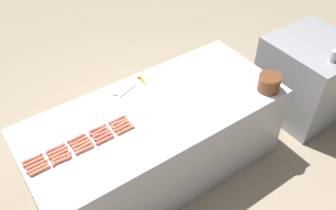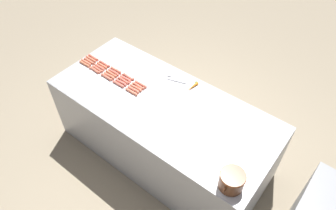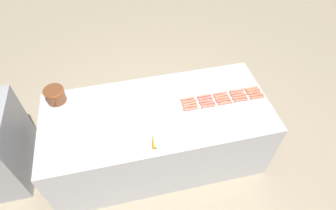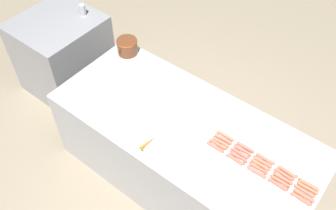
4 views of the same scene
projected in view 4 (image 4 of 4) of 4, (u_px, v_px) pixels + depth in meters
The scene contains 32 objects.
ground_plane at pixel (182, 175), 3.85m from camera, with size 20.00×20.00×0.00m, color gray.
griddle_counter at pixel (184, 152), 3.53m from camera, with size 1.07×2.42×0.87m.
back_cabinet at pixel (64, 54), 4.42m from camera, with size 0.90×0.86×0.95m, color #939599.
hot_dog_0 at pixel (301, 199), 2.71m from camera, with size 0.04×0.17×0.03m.
hot_dog_1 at pixel (278, 185), 2.79m from camera, with size 0.04×0.17×0.03m.
hot_dog_2 at pixel (256, 172), 2.86m from camera, with size 0.03×0.17×0.03m.
hot_dog_3 at pixel (235, 159), 2.94m from camera, with size 0.04×0.17×0.03m.
hot_dog_4 at pixel (215, 147), 3.02m from camera, with size 0.03×0.17×0.03m.
hot_dog_5 at pixel (304, 196), 2.73m from camera, with size 0.03×0.17×0.03m.
hot_dog_6 at pixel (280, 181), 2.81m from camera, with size 0.03×0.17×0.03m.
hot_dog_7 at pixel (258, 168), 2.89m from camera, with size 0.04×0.17×0.03m.
hot_dog_8 at pixel (238, 157), 2.96m from camera, with size 0.04×0.17×0.03m.
hot_dog_9 at pixel (218, 144), 3.04m from camera, with size 0.04×0.17×0.03m.
hot_dog_10 at pixel (305, 191), 2.75m from camera, with size 0.03×0.17×0.03m.
hot_dog_11 at pixel (283, 178), 2.83m from camera, with size 0.03×0.17×0.03m.
hot_dog_12 at pixel (261, 165), 2.91m from camera, with size 0.03×0.17×0.03m.
hot_dog_13 at pixel (240, 153), 2.98m from camera, with size 0.04×0.17×0.03m.
hot_dog_14 at pixel (221, 142), 3.06m from camera, with size 0.04×0.17×0.03m.
hot_dog_15 at pixel (308, 188), 2.77m from camera, with size 0.03×0.17×0.03m.
hot_dog_16 at pixel (284, 174), 2.85m from camera, with size 0.04×0.17×0.03m.
hot_dog_17 at pixel (263, 162), 2.93m from camera, with size 0.04×0.17×0.03m.
hot_dog_18 at pixel (243, 150), 3.00m from camera, with size 0.04×0.17×0.03m.
hot_dog_19 at pixel (223, 139), 3.07m from camera, with size 0.04×0.17×0.03m.
hot_dog_20 at pixel (309, 185), 2.79m from camera, with size 0.03×0.17×0.03m.
hot_dog_21 at pixel (287, 172), 2.86m from camera, with size 0.04×0.17×0.03m.
hot_dog_22 at pixel (265, 159), 2.94m from camera, with size 0.03×0.17×0.03m.
hot_dog_23 at pixel (246, 147), 3.02m from camera, with size 0.03×0.17×0.03m.
hot_dog_24 at pixel (225, 136), 3.10m from camera, with size 0.03×0.17×0.03m.
bean_pot at pixel (127, 46), 3.77m from camera, with size 0.27×0.21×0.16m.
serving_spoon at pixel (174, 161), 2.94m from camera, with size 0.12×0.27×0.02m.
carrot at pixel (147, 143), 3.05m from camera, with size 0.18×0.05×0.03m.
soda_can at pixel (83, 10), 4.11m from camera, with size 0.07×0.07×0.12m.
Camera 4 is at (-1.69, -1.13, 3.36)m, focal length 39.60 mm.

